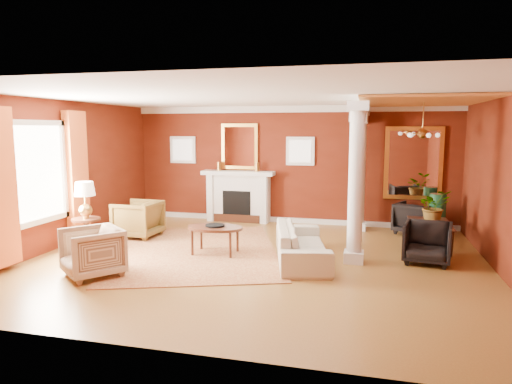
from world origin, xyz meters
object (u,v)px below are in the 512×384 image
(sofa, at_px, (302,238))
(coffee_table, at_px, (215,229))
(armchair_stripe, at_px, (92,250))
(side_table, at_px, (85,205))
(dining_table, at_px, (431,228))
(armchair_leopard, at_px, (138,217))

(sofa, height_order, coffee_table, sofa)
(sofa, xyz_separation_m, armchair_stripe, (-3.12, -1.65, 0.01))
(side_table, relative_size, dining_table, 0.96)
(side_table, bearing_deg, sofa, 3.61)
(sofa, xyz_separation_m, dining_table, (2.35, 1.57, -0.03))
(sofa, bearing_deg, armchair_stripe, 104.69)
(armchair_leopard, distance_m, armchair_stripe, 2.65)
(sofa, bearing_deg, side_table, 80.37)
(armchair_stripe, relative_size, side_table, 0.64)
(armchair_stripe, distance_m, side_table, 1.80)
(side_table, bearing_deg, armchair_leopard, 69.15)
(armchair_stripe, relative_size, coffee_table, 0.82)
(armchair_leopard, xyz_separation_m, armchair_stripe, (0.60, -2.58, -0.01))
(side_table, bearing_deg, coffee_table, 7.18)
(coffee_table, height_order, dining_table, dining_table)
(armchair_leopard, bearing_deg, armchair_stripe, 16.02)
(coffee_table, bearing_deg, armchair_leopard, 157.12)
(armchair_stripe, xyz_separation_m, dining_table, (5.47, 3.23, -0.04))
(sofa, xyz_separation_m, coffee_table, (-1.65, 0.05, 0.06))
(armchair_stripe, bearing_deg, sofa, 67.21)
(sofa, relative_size, side_table, 1.61)
(sofa, relative_size, coffee_table, 2.04)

